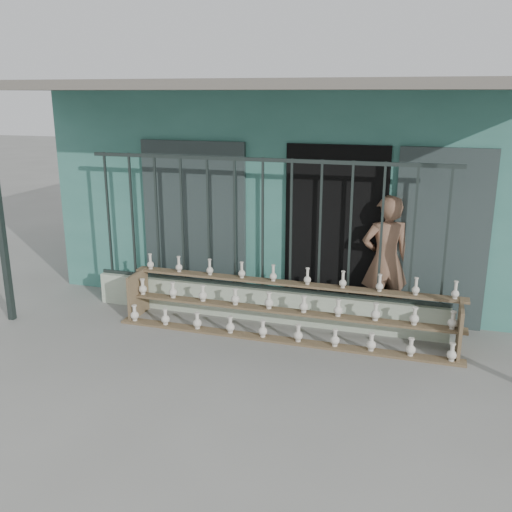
% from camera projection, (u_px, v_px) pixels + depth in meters
% --- Properties ---
extents(ground, '(60.00, 60.00, 0.00)m').
position_uv_depth(ground, '(231.00, 358.00, 6.82)').
color(ground, slate).
extents(workshop_building, '(7.40, 6.60, 3.21)m').
position_uv_depth(workshop_building, '(309.00, 176.00, 10.25)').
color(workshop_building, '#346F63').
rests_on(workshop_building, ground).
extents(parapet_wall, '(5.00, 0.20, 0.45)m').
position_uv_depth(parapet_wall, '(262.00, 304.00, 7.95)').
color(parapet_wall, '#AEBDA2').
rests_on(parapet_wall, ground).
extents(security_fence, '(5.00, 0.04, 1.80)m').
position_uv_depth(security_fence, '(263.00, 225.00, 7.64)').
color(security_fence, '#283330').
rests_on(security_fence, parapet_wall).
extents(shelf_rack, '(4.50, 0.68, 0.85)m').
position_uv_depth(shelf_rack, '(285.00, 309.00, 7.41)').
color(shelf_rack, brown).
rests_on(shelf_rack, ground).
extents(elderly_woman, '(0.76, 0.63, 1.79)m').
position_uv_depth(elderly_woman, '(385.00, 261.00, 7.63)').
color(elderly_woman, brown).
rests_on(elderly_woman, ground).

